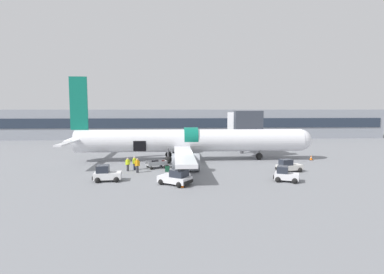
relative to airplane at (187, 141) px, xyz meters
name	(u,v)px	position (x,y,z in m)	size (l,w,h in m)	color
ground_plane	(186,169)	(-0.51, -6.30, -2.75)	(500.00, 500.00, 0.00)	slate
terminal_strip	(179,124)	(-0.51, 33.39, 0.82)	(101.95, 8.63, 7.14)	gray
jet_bridge_stub	(243,123)	(9.30, 5.32, 2.33)	(4.14, 9.37, 7.03)	#4C4C51
airplane	(187,141)	(0.00, 0.00, 0.00)	(35.27, 29.79, 11.69)	silver
baggage_tug_lead	(106,174)	(-8.78, -11.72, -2.05)	(2.88, 2.03, 1.64)	white
baggage_tug_mid	(288,166)	(11.40, -8.53, -2.11)	(3.23, 2.17, 1.50)	silver
baggage_tug_rear	(176,178)	(-1.75, -13.59, -2.08)	(3.53, 3.15, 1.52)	silver
baggage_tug_spare	(286,175)	(9.34, -12.99, -2.10)	(2.77, 2.40, 1.55)	silver
baggage_cart_loading	(157,164)	(-4.00, -5.22, -2.29)	(3.42, 2.37, 1.03)	#999BA0
ground_crew_loader_a	(134,163)	(-6.65, -6.18, -1.91)	(0.51, 0.51, 1.60)	#1E2338
ground_crew_loader_b	(137,165)	(-6.12, -7.84, -1.87)	(0.59, 0.43, 1.67)	#2D2D33
ground_crew_driver	(191,157)	(0.36, -2.28, -1.87)	(0.53, 0.53, 1.67)	#2D2D33
ground_crew_supervisor	(128,164)	(-7.36, -6.80, -1.92)	(0.55, 0.46, 1.58)	#2D2D33
ground_crew_helper	(186,160)	(-0.38, -4.06, -1.93)	(0.53, 0.46, 1.55)	black
suitcase_on_tarmac_upright	(167,169)	(-2.69, -7.53, -2.41)	(0.54, 0.32, 0.79)	#14472D
suitcase_on_tarmac_spare	(176,166)	(-1.66, -5.05, -2.51)	(0.51, 0.37, 0.59)	#2D2D33
safety_cone_nose	(311,158)	(17.74, -0.89, -2.41)	(0.57, 0.57, 0.72)	black
safety_cone_engine_left	(182,184)	(-1.19, -14.72, -2.37)	(0.51, 0.51, 0.80)	black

